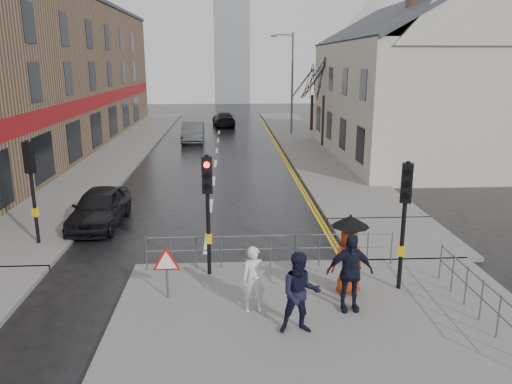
{
  "coord_description": "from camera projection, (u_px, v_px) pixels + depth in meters",
  "views": [
    {
      "loc": [
        0.77,
        -12.82,
        5.92
      ],
      "look_at": [
        1.69,
        3.48,
        1.63
      ],
      "focal_mm": 35.0,
      "sensor_mm": 36.0,
      "label": 1
    }
  ],
  "objects": [
    {
      "name": "pedestrian_with_umbrella",
      "position": [
        349.0,
        251.0,
        12.6
      ],
      "size": [
        0.96,
        0.96,
        2.08
      ],
      "color": "#9A2F11",
      "rests_on": "near_pavement"
    },
    {
      "name": "building_right_cream",
      "position": [
        410.0,
        80.0,
        30.66
      ],
      "size": [
        9.0,
        16.4,
        10.1
      ],
      "color": "beige",
      "rests_on": "ground"
    },
    {
      "name": "car_far",
      "position": [
        224.0,
        119.0,
        46.65
      ],
      "size": [
        2.33,
        4.74,
        1.33
      ],
      "primitive_type": "imported",
      "rotation": [
        0.0,
        0.0,
        3.25
      ],
      "color": "black",
      "rests_on": "ground"
    },
    {
      "name": "left_pavement",
      "position": [
        127.0,
        146.0,
        35.68
      ],
      "size": [
        4.0,
        44.0,
        0.14
      ],
      "primitive_type": "cube",
      "color": "#605E5B",
      "rests_on": "ground"
    },
    {
      "name": "tree_near",
      "position": [
        325.0,
        73.0,
        34.19
      ],
      "size": [
        2.4,
        2.4,
        6.58
      ],
      "color": "#2F1F1A",
      "rests_on": "right_pavement"
    },
    {
      "name": "pedestrian_d",
      "position": [
        350.0,
        272.0,
        11.77
      ],
      "size": [
        1.14,
        0.5,
        1.91
      ],
      "primitive_type": "imported",
      "rotation": [
        0.0,
        0.0,
        0.03
      ],
      "color": "black",
      "rests_on": "near_pavement"
    },
    {
      "name": "right_pavement",
      "position": [
        303.0,
        140.0,
        38.32
      ],
      "size": [
        4.0,
        40.0,
        0.14
      ],
      "primitive_type": "cube",
      "color": "#605E5B",
      "rests_on": "ground"
    },
    {
      "name": "building_left_terrace",
      "position": [
        35.0,
        76.0,
        33.16
      ],
      "size": [
        8.0,
        42.0,
        10.0
      ],
      "primitive_type": "cube",
      "color": "brown",
      "rests_on": "ground"
    },
    {
      "name": "guard_railing_side",
      "position": [
        482.0,
        292.0,
        11.33
      ],
      "size": [
        0.04,
        4.54,
        1.0
      ],
      "color": "#595B5E",
      "rests_on": "near_pavement"
    },
    {
      "name": "tree_far",
      "position": [
        313.0,
        80.0,
        42.12
      ],
      "size": [
        2.4,
        2.4,
        5.64
      ],
      "color": "#2F1F1A",
      "rests_on": "right_pavement"
    },
    {
      "name": "traffic_signal_near_left",
      "position": [
        208.0,
        194.0,
        13.42
      ],
      "size": [
        0.28,
        0.27,
        3.4
      ],
      "color": "black",
      "rests_on": "near_pavement"
    },
    {
      "name": "guard_railing_front",
      "position": [
        271.0,
        243.0,
        14.31
      ],
      "size": [
        7.14,
        0.04,
        1.0
      ],
      "color": "#595B5E",
      "rests_on": "near_pavement"
    },
    {
      "name": "pedestrian_b",
      "position": [
        300.0,
        293.0,
        10.78
      ],
      "size": [
        0.91,
        0.71,
        1.85
      ],
      "primitive_type": "imported",
      "rotation": [
        0.0,
        0.0,
        0.02
      ],
      "color": "black",
      "rests_on": "near_pavement"
    },
    {
      "name": "traffic_signal_far_left",
      "position": [
        31.0,
        174.0,
        15.82
      ],
      "size": [
        0.34,
        0.33,
        3.4
      ],
      "color": "black",
      "rests_on": "left_pavement"
    },
    {
      "name": "street_lamp",
      "position": [
        290.0,
        77.0,
        40.0
      ],
      "size": [
        1.83,
        0.25,
        8.0
      ],
      "color": "#595B5E",
      "rests_on": "right_pavement"
    },
    {
      "name": "near_pavement",
      "position": [
        336.0,
        345.0,
        10.61
      ],
      "size": [
        10.0,
        9.0,
        0.14
      ],
      "primitive_type": "cube",
      "color": "#605E5B",
      "rests_on": "ground"
    },
    {
      "name": "church_tower",
      "position": [
        232.0,
        39.0,
        71.51
      ],
      "size": [
        5.0,
        5.0,
        18.0
      ],
      "primitive_type": "cube",
      "color": "gray",
      "rests_on": "ground"
    },
    {
      "name": "pavement_bridge_right",
      "position": [
        397.0,
        238.0,
        17.07
      ],
      "size": [
        4.0,
        4.2,
        0.14
      ],
      "primitive_type": "cube",
      "color": "#605E5B",
      "rests_on": "ground"
    },
    {
      "name": "car_parked",
      "position": [
        100.0,
        207.0,
        18.39
      ],
      "size": [
        1.82,
        4.19,
        1.4
      ],
      "primitive_type": "imported",
      "rotation": [
        0.0,
        0.0,
        -0.04
      ],
      "color": "black",
      "rests_on": "ground"
    },
    {
      "name": "car_mid",
      "position": [
        193.0,
        132.0,
        37.55
      ],
      "size": [
        1.69,
        4.61,
        1.51
      ],
      "primitive_type": "imported",
      "rotation": [
        0.0,
        0.0,
        0.02
      ],
      "color": "#3F4143",
      "rests_on": "ground"
    },
    {
      "name": "warning_sign",
      "position": [
        166.0,
        264.0,
        12.37
      ],
      "size": [
        0.8,
        0.07,
        1.35
      ],
      "color": "#595B5E",
      "rests_on": "near_pavement"
    },
    {
      "name": "pedestrian_a",
      "position": [
        254.0,
        279.0,
        11.76
      ],
      "size": [
        0.63,
        0.45,
        1.6
      ],
      "primitive_type": "imported",
      "rotation": [
        0.0,
        0.0,
        0.13
      ],
      "color": "silver",
      "rests_on": "near_pavement"
    },
    {
      "name": "traffic_signal_near_right",
      "position": [
        405.0,
        204.0,
        12.53
      ],
      "size": [
        0.34,
        0.33,
        3.4
      ],
      "color": "black",
      "rests_on": "near_pavement"
    },
    {
      "name": "ground",
      "position": [
        202.0,
        281.0,
        13.84
      ],
      "size": [
        120.0,
        120.0,
        0.0
      ],
      "primitive_type": "plane",
      "color": "black",
      "rests_on": "ground"
    }
  ]
}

